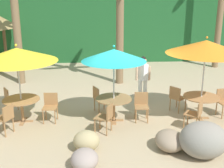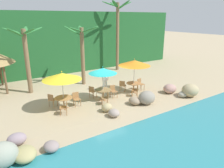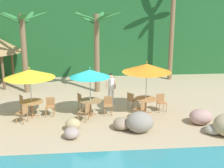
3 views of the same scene
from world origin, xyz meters
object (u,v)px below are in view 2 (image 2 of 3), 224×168
at_px(dining_table_orange, 134,85).
at_px(waiter_in_white, 105,78).
at_px(chair_teal_left, 106,97).
at_px(chair_yellow_left, 65,106).
at_px(chair_yellow_seaward, 76,98).
at_px(dining_table_yellow, 64,99).
at_px(chair_orange_inland, 122,85).
at_px(chair_yellow_inland, 52,99).
at_px(palm_tree_second, 82,46).
at_px(umbrella_teal, 103,71).
at_px(dining_table_teal, 103,91).
at_px(chair_orange_seaward, 140,83).
at_px(umbrella_yellow, 62,76).
at_px(palm_tree_third, 118,27).
at_px(chair_orange_left, 136,90).
at_px(palm_tree_nearest, 26,50).
at_px(chair_teal_inland, 92,91).
at_px(umbrella_orange, 134,63).
at_px(chair_teal_seaward, 113,90).

relative_size(dining_table_orange, waiter_in_white, 0.65).
bearing_deg(chair_teal_left, chair_yellow_left, 178.35).
bearing_deg(chair_yellow_seaward, chair_yellow_left, -142.14).
relative_size(dining_table_yellow, chair_orange_inland, 1.26).
bearing_deg(chair_yellow_inland, dining_table_yellow, -52.46).
distance_m(chair_yellow_inland, palm_tree_second, 5.69).
height_order(umbrella_teal, dining_table_teal, umbrella_teal).
relative_size(chair_yellow_left, chair_orange_seaward, 1.00).
relative_size(umbrella_yellow, dining_table_yellow, 2.19).
distance_m(chair_yellow_left, palm_tree_third, 12.17).
bearing_deg(chair_yellow_inland, chair_orange_left, -14.96).
relative_size(umbrella_yellow, palm_tree_nearest, 0.50).
bearing_deg(dining_table_teal, chair_yellow_seaward, 176.33).
bearing_deg(umbrella_teal, chair_orange_left, -17.74).
xyz_separation_m(chair_yellow_seaward, palm_tree_second, (2.43, 3.90, 2.68)).
xyz_separation_m(chair_yellow_inland, chair_teal_left, (3.04, -1.58, 0.00)).
xyz_separation_m(dining_table_yellow, chair_yellow_left, (-0.25, -0.82, -0.10)).
xyz_separation_m(chair_teal_inland, dining_table_orange, (3.14, -0.72, 0.10)).
relative_size(chair_teal_left, chair_orange_seaward, 1.00).
height_order(chair_yellow_seaward, chair_yellow_inland, same).
xyz_separation_m(chair_yellow_left, chair_teal_inland, (2.60, 1.47, 0.00)).
height_order(dining_table_teal, dining_table_orange, same).
xyz_separation_m(dining_table_teal, chair_orange_inland, (2.11, 0.63, -0.10)).
height_order(dining_table_teal, umbrella_orange, umbrella_orange).
distance_m(dining_table_yellow, dining_table_teal, 2.79).
bearing_deg(umbrella_yellow, umbrella_teal, -1.72).
height_order(dining_table_teal, palm_tree_third, palm_tree_third).
bearing_deg(palm_tree_second, chair_orange_left, -69.32).
xyz_separation_m(chair_yellow_inland, dining_table_teal, (3.30, -0.76, 0.10)).
xyz_separation_m(chair_yellow_seaward, chair_orange_seaward, (5.46, 0.11, 0.00)).
relative_size(umbrella_teal, chair_teal_seaward, 2.72).
bearing_deg(palm_tree_second, palm_tree_third, 26.17).
xyz_separation_m(dining_table_teal, chair_orange_seaward, (3.53, 0.23, -0.10)).
xyz_separation_m(umbrella_orange, palm_tree_nearest, (-6.51, 4.25, 0.92)).
bearing_deg(umbrella_orange, palm_tree_third, 64.91).
relative_size(umbrella_yellow, chair_orange_inland, 2.77).
relative_size(umbrella_orange, palm_tree_nearest, 0.53).
bearing_deg(chair_teal_inland, waiter_in_white, 26.65).
bearing_deg(umbrella_yellow, chair_yellow_inland, 127.54).
bearing_deg(dining_table_teal, chair_orange_left, -17.74).
relative_size(chair_orange_left, palm_tree_second, 0.18).
bearing_deg(palm_tree_nearest, umbrella_orange, -33.18).
distance_m(dining_table_yellow, dining_table_orange, 5.49).
height_order(chair_yellow_seaward, chair_yellow_left, same).
distance_m(dining_table_teal, palm_tree_second, 4.81).
bearing_deg(chair_yellow_inland, chair_teal_inland, -0.54).
bearing_deg(chair_orange_seaward, chair_teal_seaward, -175.76).
xyz_separation_m(chair_teal_inland, chair_orange_inland, (2.55, -0.10, 0.00)).
bearing_deg(dining_table_orange, chair_teal_seaward, 179.46).
bearing_deg(chair_orange_seaward, chair_yellow_left, -171.62).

